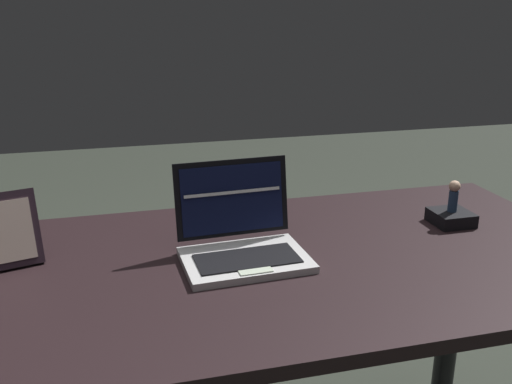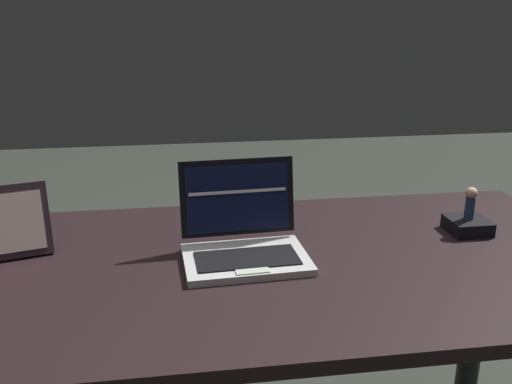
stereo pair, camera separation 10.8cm
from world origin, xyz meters
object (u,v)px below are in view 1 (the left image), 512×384
at_px(figurine_stand, 451,218).
at_px(photo_frame, 5,231).
at_px(laptop_front, 241,240).
at_px(figurine, 454,195).

bearing_deg(figurine_stand, photo_frame, 178.91).
bearing_deg(laptop_front, figurine_stand, 6.44).
bearing_deg(laptop_front, photo_frame, 170.31).
distance_m(photo_frame, figurine_stand, 0.98).
bearing_deg(photo_frame, figurine_stand, -1.09).
distance_m(laptop_front, photo_frame, 0.46).
relative_size(laptop_front, figurine_stand, 2.91).
relative_size(laptop_front, figurine, 3.39).
height_order(laptop_front, figurine, laptop_front).
height_order(photo_frame, figurine, photo_frame).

